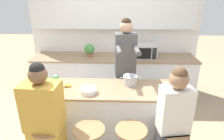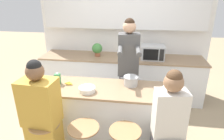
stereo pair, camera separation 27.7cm
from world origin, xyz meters
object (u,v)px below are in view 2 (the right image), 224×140
Objects in this scene: person_cooking at (128,74)px; person_seated_near at (167,134)px; kitchen_island at (111,115)px; juice_carton at (58,79)px; cooking_pot at (131,81)px; microwave at (152,52)px; fruit_bowl at (87,89)px; person_wrapped_blanket at (42,120)px; coffee_cup_far at (163,96)px; potted_plant at (97,49)px; banana_bunch at (69,83)px; coffee_cup_near at (166,90)px.

person_seated_near is (0.53, -1.10, -0.24)m from person_cooking.
kitchen_island is 0.96m from juice_carton.
person_cooking is 6.11× the size of cooking_pot.
person_cooking is 1.02m from microwave.
person_seated_near is at bearing -22.97° from fruit_bowl.
fruit_bowl is 0.48× the size of microwave.
person_cooking is at bearing 25.99° from juice_carton.
fruit_bowl is at bearing -19.81° from juice_carton.
person_wrapped_blanket is 14.74× the size of coffee_cup_far.
microwave is at bearing 84.73° from person_seated_near.
microwave is at bearing 44.57° from juice_carton.
fruit_bowl is at bearing -132.41° from person_cooking.
potted_plant reaches higher than coffee_cup_far.
person_wrapped_blanket reaches higher than fruit_bowl.
cooking_pot is 0.54m from coffee_cup_far.
banana_bunch is (-0.63, 0.03, 0.48)m from kitchen_island.
potted_plant is at bearing 129.79° from coffee_cup_near.
coffee_cup_far reaches higher than fruit_bowl.
microwave is at bearing 74.35° from cooking_pot.
banana_bunch is at bearing 169.85° from coffee_cup_far.
cooking_pot is (0.07, -0.38, 0.06)m from person_cooking.
potted_plant is (-0.51, 1.48, 0.59)m from kitchen_island.
potted_plant is (-1.20, 1.68, 0.09)m from coffee_cup_far.
person_seated_near is 2.05m from microwave.
microwave is at bearing 91.99° from coffee_cup_far.
coffee_cup_near is at bearing 23.88° from person_wrapped_blanket.
coffee_cup_near reaches higher than coffee_cup_far.
fruit_bowl is at bearing -173.45° from coffee_cup_near.
person_wrapped_blanket reaches higher than coffee_cup_near.
juice_carton is at bearing -100.96° from potted_plant.
banana_bunch is at bearing 177.61° from coffee_cup_near.
microwave is (0.94, 1.57, 0.09)m from fruit_bowl.
cooking_pot is 1.07m from juice_carton.
kitchen_island is 1.00m from person_wrapped_blanket.
person_cooking is 17.86× the size of coffee_cup_far.
microwave is 1.69× the size of potted_plant.
coffee_cup_near is at bearing -2.39° from banana_bunch.
person_seated_near is 1.16m from fruit_bowl.
person_cooking is at bearing 107.51° from person_seated_near.
coffee_cup_far is 1.50m from juice_carton.
person_seated_near is at bearing -21.98° from juice_carton.
kitchen_island is at bearing -115.86° from person_cooking.
potted_plant reaches higher than juice_carton.
potted_plant is (0.12, 1.45, 0.12)m from banana_bunch.
microwave reaches higher than potted_plant.
coffee_cup_near is at bearing -50.21° from potted_plant.
juice_carton is at bearing 171.09° from coffee_cup_far.
cooking_pot is at bearing -84.81° from person_cooking.
person_seated_near is at bearing -59.06° from potted_plant.
person_cooking reaches higher than banana_bunch.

